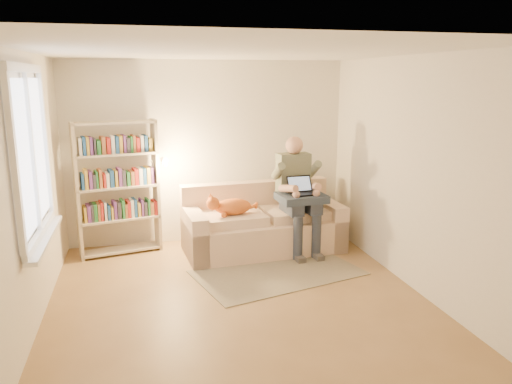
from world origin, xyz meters
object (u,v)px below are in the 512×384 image
object	(u,v)px
cat	(228,206)
laptop	(304,189)
person	(297,188)
sofa	(262,227)
bookshelf	(118,182)

from	to	relation	value
cat	laptop	world-z (taller)	laptop
cat	laptop	xyz separation A→B (m)	(1.02, -0.10, 0.20)
person	laptop	bearing A→B (deg)	-73.51
sofa	laptop	bearing A→B (deg)	-31.95
cat	bookshelf	distance (m)	1.51
sofa	person	xyz separation A→B (m)	(0.46, -0.13, 0.55)
person	bookshelf	world-z (taller)	bookshelf
sofa	bookshelf	world-z (taller)	bookshelf
cat	bookshelf	xyz separation A→B (m)	(-1.40, 0.48, 0.31)
laptop	bookshelf	world-z (taller)	bookshelf
person	cat	distance (m)	0.99
laptop	bookshelf	xyz separation A→B (m)	(-2.42, 0.58, 0.11)
sofa	person	world-z (taller)	person
person	cat	world-z (taller)	person
cat	bookshelf	world-z (taller)	bookshelf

